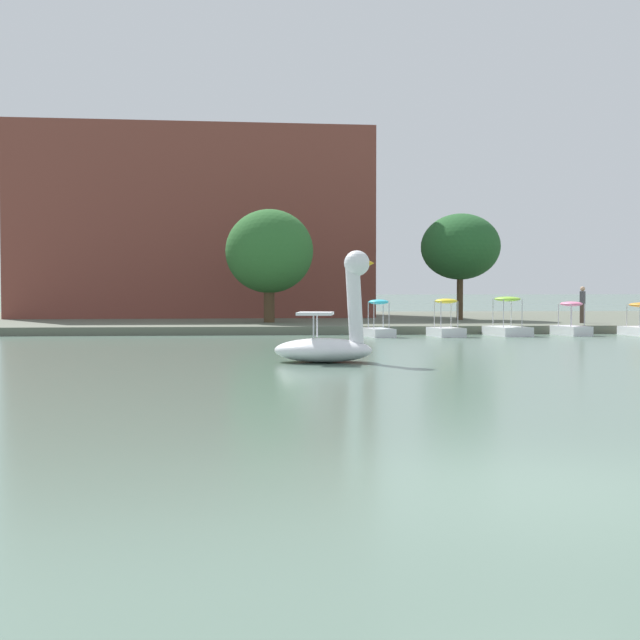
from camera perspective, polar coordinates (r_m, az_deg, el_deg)
ground_plane at (r=8.72m, az=13.65°, el=-10.72°), size 654.80×654.80×0.00m
shore_bank_far at (r=48.68m, az=-1.42°, el=-0.03°), size 113.31×24.51×0.35m
swan_boat at (r=22.72m, az=0.65°, el=-1.00°), size 2.78×1.87×2.93m
pedal_boat_cyan at (r=35.22m, az=3.87°, el=-0.40°), size 1.21×1.92×1.51m
pedal_boat_yellow at (r=35.73m, az=8.28°, el=-0.38°), size 1.35×1.87×1.54m
pedal_boat_lime at (r=36.83m, az=12.21°, el=-0.31°), size 1.66×2.35×1.62m
pedal_boat_pink at (r=37.78m, az=16.18°, el=-0.29°), size 1.30×1.96×1.41m
tree_sapling_by_fence at (r=45.30m, az=9.20°, el=4.77°), size 5.01×5.58×5.46m
tree_broadleaf_right at (r=41.15m, az=-3.37°, el=4.51°), size 5.49×5.21×5.35m
person_on_path at (r=42.06m, az=16.87°, el=1.04°), size 0.30×0.30×1.70m
apartment_block at (r=51.28m, az=-8.21°, el=6.14°), size 20.15×9.20×10.52m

